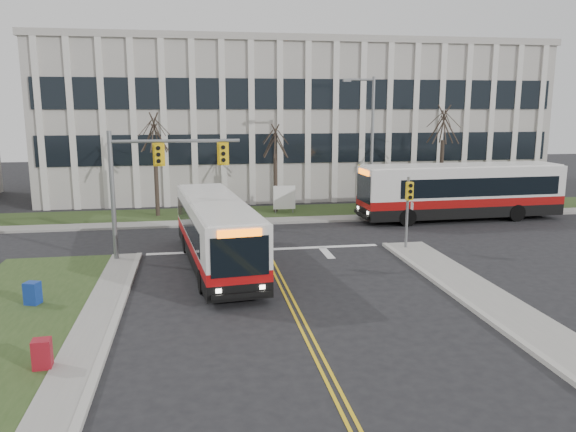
# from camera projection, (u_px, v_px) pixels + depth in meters

# --- Properties ---
(ground) EXTENTS (120.00, 120.00, 0.00)m
(ground) POSITION_uv_depth(u_px,v_px,m) (292.00, 303.00, 21.12)
(ground) COLOR black
(ground) RESTS_ON ground
(sidewalk_west) EXTENTS (1.20, 26.00, 0.14)m
(sidewalk_west) POSITION_uv_depth(u_px,v_px,m) (68.00, 379.00, 15.15)
(sidewalk_west) COLOR #9E9B93
(sidewalk_west) RESTS_ON ground
(sidewalk_east) EXTENTS (2.00, 26.00, 0.14)m
(sidewalk_east) POSITION_uv_depth(u_px,v_px,m) (556.00, 342.00, 17.47)
(sidewalk_east) COLOR #9E9B93
(sidewalk_east) RESTS_ON ground
(sidewalk_cross) EXTENTS (44.00, 1.60, 0.14)m
(sidewalk_cross) POSITION_uv_depth(u_px,v_px,m) (328.00, 219.00, 36.63)
(sidewalk_cross) COLOR #9E9B93
(sidewalk_cross) RESTS_ON ground
(building_lawn) EXTENTS (44.00, 5.00, 0.12)m
(building_lawn) POSITION_uv_depth(u_px,v_px,m) (318.00, 211.00, 39.34)
(building_lawn) COLOR #2E421C
(building_lawn) RESTS_ON ground
(office_building) EXTENTS (40.00, 16.00, 12.00)m
(office_building) POSITION_uv_depth(u_px,v_px,m) (290.00, 121.00, 49.82)
(office_building) COLOR #B7B1A9
(office_building) RESTS_ON ground
(mast_arm_signal) EXTENTS (6.11, 0.38, 6.20)m
(mast_arm_signal) POSITION_uv_depth(u_px,v_px,m) (148.00, 172.00, 26.34)
(mast_arm_signal) COLOR slate
(mast_arm_signal) RESTS_ON ground
(signal_pole_near) EXTENTS (0.34, 0.39, 3.80)m
(signal_pole_near) POSITION_uv_depth(u_px,v_px,m) (408.00, 202.00, 28.48)
(signal_pole_near) COLOR slate
(signal_pole_near) RESTS_ON ground
(signal_pole_far) EXTENTS (0.34, 0.39, 3.80)m
(signal_pole_far) POSITION_uv_depth(u_px,v_px,m) (360.00, 181.00, 36.71)
(signal_pole_far) COLOR slate
(signal_pole_far) RESTS_ON ground
(streetlight) EXTENTS (2.15, 0.25, 9.20)m
(streetlight) POSITION_uv_depth(u_px,v_px,m) (370.00, 139.00, 37.10)
(streetlight) COLOR slate
(streetlight) RESTS_ON ground
(directory_sign) EXTENTS (1.50, 0.12, 2.00)m
(directory_sign) POSITION_uv_depth(u_px,v_px,m) (284.00, 198.00, 38.24)
(directory_sign) COLOR slate
(directory_sign) RESTS_ON ground
(tree_left) EXTENTS (1.80, 1.80, 7.70)m
(tree_left) POSITION_uv_depth(u_px,v_px,m) (154.00, 134.00, 36.53)
(tree_left) COLOR #42352B
(tree_left) RESTS_ON ground
(tree_mid) EXTENTS (1.80, 1.80, 6.82)m
(tree_mid) POSITION_uv_depth(u_px,v_px,m) (275.00, 143.00, 38.13)
(tree_mid) COLOR #42352B
(tree_mid) RESTS_ON ground
(tree_right) EXTENTS (1.80, 1.80, 8.25)m
(tree_right) POSITION_uv_depth(u_px,v_px,m) (443.00, 126.00, 39.66)
(tree_right) COLOR #42352B
(tree_right) RESTS_ON ground
(bus_main) EXTENTS (3.75, 11.68, 3.06)m
(bus_main) POSITION_uv_depth(u_px,v_px,m) (216.00, 234.00, 25.76)
(bus_main) COLOR silver
(bus_main) RESTS_ON ground
(bus_cross) EXTENTS (13.35, 3.34, 3.53)m
(bus_cross) POSITION_uv_depth(u_px,v_px,m) (460.00, 193.00, 36.52)
(bus_cross) COLOR silver
(bus_cross) RESTS_ON ground
(newspaper_box_blue) EXTENTS (0.62, 0.59, 0.95)m
(newspaper_box_blue) POSITION_uv_depth(u_px,v_px,m) (33.00, 295.00, 20.68)
(newspaper_box_blue) COLOR navy
(newspaper_box_blue) RESTS_ON ground
(newspaper_box_red) EXTENTS (0.53, 0.48, 0.95)m
(newspaper_box_red) POSITION_uv_depth(u_px,v_px,m) (42.00, 356.00, 15.61)
(newspaper_box_red) COLOR maroon
(newspaper_box_red) RESTS_ON ground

